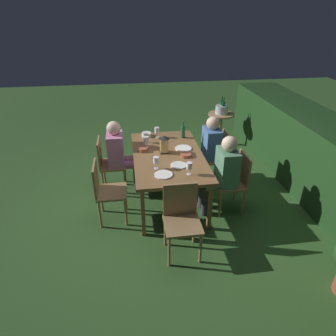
{
  "coord_description": "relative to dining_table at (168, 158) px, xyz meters",
  "views": [
    {
      "loc": [
        3.78,
        -0.53,
        2.61
      ],
      "look_at": [
        0.0,
        0.0,
        0.53
      ],
      "focal_mm": 31.4,
      "sensor_mm": 36.0,
      "label": 1
    }
  ],
  "objects": [
    {
      "name": "side_table",
      "position": [
        -1.9,
        1.39,
        -0.24
      ],
      "size": [
        0.54,
        0.54,
        0.68
      ],
      "color": "#9E7A51",
      "rests_on": "ground"
    },
    {
      "name": "ground_plane",
      "position": [
        0.0,
        0.0,
        -0.7
      ],
      "size": [
        16.0,
        16.0,
        0.0
      ],
      "primitive_type": "plane",
      "color": "#2D5123"
    },
    {
      "name": "hedge_backdrop",
      "position": [
        0.0,
        2.37,
        -0.13
      ],
      "size": [
        5.13,
        0.84,
        1.14
      ],
      "primitive_type": "cube",
      "color": "#193816",
      "rests_on": "ground"
    },
    {
      "name": "bowl_bread",
      "position": [
        -0.73,
        -0.26,
        0.08
      ],
      "size": [
        0.16,
        0.16,
        0.06
      ],
      "color": "silver",
      "rests_on": "dining_table"
    },
    {
      "name": "chair_side_right_b",
      "position": [
        0.4,
        0.89,
        -0.21
      ],
      "size": [
        0.42,
        0.4,
        0.87
      ],
      "color": "#937047",
      "rests_on": "ground"
    },
    {
      "name": "wine_glass_a",
      "position": [
        -0.46,
        -0.29,
        0.17
      ],
      "size": [
        0.08,
        0.08,
        0.17
      ],
      "color": "silver",
      "rests_on": "dining_table"
    },
    {
      "name": "bowl_salad",
      "position": [
        -0.16,
        -0.35,
        0.08
      ],
      "size": [
        0.14,
        0.14,
        0.05
      ],
      "color": "#9E5138",
      "rests_on": "dining_table"
    },
    {
      "name": "chair_side_left_a",
      "position": [
        -0.4,
        -0.89,
        -0.21
      ],
      "size": [
        0.42,
        0.4,
        0.87
      ],
      "color": "#937047",
      "rests_on": "ground"
    },
    {
      "name": "person_in_blue",
      "position": [
        -0.4,
        0.7,
        -0.06
      ],
      "size": [
        0.38,
        0.47,
        1.15
      ],
      "color": "#426699",
      "rests_on": "ground"
    },
    {
      "name": "chair_side_right_a",
      "position": [
        -0.4,
        0.89,
        -0.21
      ],
      "size": [
        0.42,
        0.4,
        0.87
      ],
      "color": "#937047",
      "rests_on": "ground"
    },
    {
      "name": "bowl_olives",
      "position": [
        0.1,
        0.24,
        0.08
      ],
      "size": [
        0.16,
        0.16,
        0.04
      ],
      "color": "#9E5138",
      "rests_on": "dining_table"
    },
    {
      "name": "plate_b",
      "position": [
        0.59,
        -0.14,
        0.06
      ],
      "size": [
        0.23,
        0.23,
        0.01
      ],
      "primitive_type": "cylinder",
      "color": "white",
      "rests_on": "dining_table"
    },
    {
      "name": "ice_bucket",
      "position": [
        -1.9,
        1.39,
        0.09
      ],
      "size": [
        0.26,
        0.26,
        0.34
      ],
      "color": "#B2B7BF",
      "rests_on": "side_table"
    },
    {
      "name": "chair_head_far",
      "position": [
        1.13,
        0.0,
        -0.21
      ],
      "size": [
        0.4,
        0.42,
        0.87
      ],
      "color": "#937047",
      "rests_on": "ground"
    },
    {
      "name": "wine_glass_c",
      "position": [
        0.61,
        0.18,
        0.17
      ],
      "size": [
        0.08,
        0.08,
        0.17
      ],
      "color": "silver",
      "rests_on": "dining_table"
    },
    {
      "name": "green_bottle_on_table",
      "position": [
        -0.58,
        0.33,
        0.16
      ],
      "size": [
        0.07,
        0.07,
        0.29
      ],
      "color": "#1E5B2D",
      "rests_on": "dining_table"
    },
    {
      "name": "wine_glass_d",
      "position": [
        -0.66,
        -0.09,
        0.17
      ],
      "size": [
        0.08,
        0.08,
        0.17
      ],
      "color": "silver",
      "rests_on": "dining_table"
    },
    {
      "name": "dining_table",
      "position": [
        0.0,
        0.0,
        0.0
      ],
      "size": [
        1.76,
        1.0,
        0.75
      ],
      "color": "brown",
      "rests_on": "ground"
    },
    {
      "name": "wine_glass_b",
      "position": [
        0.4,
        -0.21,
        0.17
      ],
      "size": [
        0.08,
        0.08,
        0.17
      ],
      "color": "silver",
      "rests_on": "dining_table"
    },
    {
      "name": "lantern_centerpiece",
      "position": [
        -0.07,
        -0.05,
        0.2
      ],
      "size": [
        0.15,
        0.15,
        0.27
      ],
      "color": "black",
      "rests_on": "dining_table"
    },
    {
      "name": "plate_a",
      "position": [
        -0.15,
        0.26,
        0.06
      ],
      "size": [
        0.25,
        0.25,
        0.01
      ],
      "primitive_type": "cylinder",
      "color": "white",
      "rests_on": "dining_table"
    },
    {
      "name": "chair_side_left_b",
      "position": [
        0.4,
        -0.89,
        -0.21
      ],
      "size": [
        0.42,
        0.4,
        0.87
      ],
      "color": "#937047",
      "rests_on": "ground"
    },
    {
      "name": "person_in_pink",
      "position": [
        -0.4,
        -0.7,
        -0.06
      ],
      "size": [
        0.38,
        0.47,
        1.15
      ],
      "color": "#C675A3",
      "rests_on": "ground"
    },
    {
      "name": "plate_c",
      "position": [
        0.37,
        0.09,
        0.06
      ],
      "size": [
        0.22,
        0.22,
        0.01
      ],
      "primitive_type": "cylinder",
      "color": "silver",
      "rests_on": "dining_table"
    },
    {
      "name": "wine_glass_e",
      "position": [
        -0.3,
        -0.29,
        0.17
      ],
      "size": [
        0.08,
        0.08,
        0.17
      ],
      "color": "silver",
      "rests_on": "dining_table"
    },
    {
      "name": "person_in_green",
      "position": [
        0.4,
        0.7,
        -0.06
      ],
      "size": [
        0.38,
        0.47,
        1.15
      ],
      "color": "#4C7A5B",
      "rests_on": "ground"
    }
  ]
}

